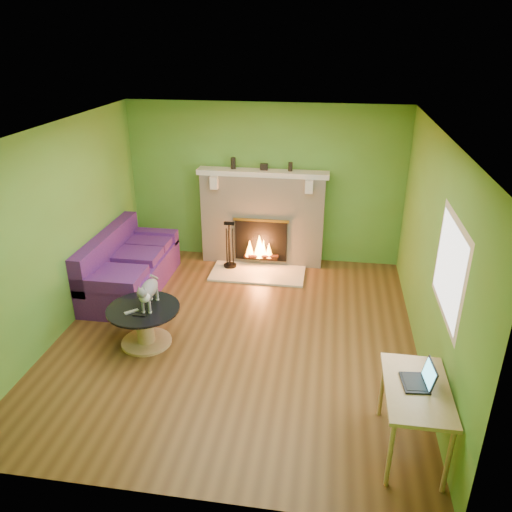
{
  "coord_description": "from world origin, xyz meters",
  "views": [
    {
      "loc": [
        1.09,
        -5.36,
        3.58
      ],
      "look_at": [
        0.19,
        0.4,
        0.95
      ],
      "focal_mm": 35.0,
      "sensor_mm": 36.0,
      "label": 1
    }
  ],
  "objects": [
    {
      "name": "window_frame",
      "position": [
        2.24,
        -0.9,
        1.55
      ],
      "size": [
        0.0,
        1.2,
        1.2
      ],
      "primitive_type": "plane",
      "rotation": [
        1.57,
        0.0,
        -1.57
      ],
      "color": "silver",
      "rests_on": "wall_right"
    },
    {
      "name": "ceiling",
      "position": [
        0.0,
        0.0,
        2.6
      ],
      "size": [
        5.0,
        5.0,
        0.0
      ],
      "primitive_type": "plane",
      "rotation": [
        3.14,
        0.0,
        0.0
      ],
      "color": "white",
      "rests_on": "wall_back"
    },
    {
      "name": "mantel_vase_left",
      "position": [
        -0.48,
        2.33,
        1.67
      ],
      "size": [
        0.08,
        0.08,
        0.18
      ],
      "primitive_type": "cylinder",
      "color": "black",
      "rests_on": "mantel"
    },
    {
      "name": "mantel",
      "position": [
        0.0,
        2.3,
        1.54
      ],
      "size": [
        2.1,
        0.28,
        0.08
      ],
      "primitive_type": "cube",
      "color": "beige",
      "rests_on": "fireplace"
    },
    {
      "name": "fireplace",
      "position": [
        0.0,
        2.32,
        0.77
      ],
      "size": [
        2.1,
        0.46,
        1.58
      ],
      "color": "beige",
      "rests_on": "floor"
    },
    {
      "name": "hearth",
      "position": [
        0.0,
        1.8,
        0.01
      ],
      "size": [
        1.5,
        0.75,
        0.03
      ],
      "primitive_type": "cube",
      "color": "beige",
      "rests_on": "floor"
    },
    {
      "name": "mantel_box",
      "position": [
        0.02,
        2.33,
        1.63
      ],
      "size": [
        0.12,
        0.08,
        0.1
      ],
      "primitive_type": "cube",
      "color": "black",
      "rests_on": "mantel"
    },
    {
      "name": "laptop",
      "position": [
        1.93,
        -1.61,
        0.83
      ],
      "size": [
        0.29,
        0.32,
        0.22
      ],
      "primitive_type": null,
      "rotation": [
        0.0,
        0.0,
        0.1
      ],
      "color": "black",
      "rests_on": "desk"
    },
    {
      "name": "window_pane",
      "position": [
        2.23,
        -0.9,
        1.55
      ],
      "size": [
        0.0,
        1.06,
        1.06
      ],
      "primitive_type": "plane",
      "rotation": [
        1.57,
        0.0,
        -1.57
      ],
      "color": "white",
      "rests_on": "wall_right"
    },
    {
      "name": "wall_back",
      "position": [
        0.0,
        2.5,
        1.3
      ],
      "size": [
        5.0,
        0.0,
        5.0
      ],
      "primitive_type": "plane",
      "rotation": [
        1.57,
        0.0,
        0.0
      ],
      "color": "#54852B",
      "rests_on": "floor"
    },
    {
      "name": "wall_right",
      "position": [
        2.25,
        0.0,
        1.3
      ],
      "size": [
        0.0,
        5.0,
        5.0
      ],
      "primitive_type": "plane",
      "rotation": [
        1.57,
        0.0,
        -1.57
      ],
      "color": "#54852B",
      "rests_on": "floor"
    },
    {
      "name": "mantel_vase_right",
      "position": [
        0.43,
        2.33,
        1.65
      ],
      "size": [
        0.07,
        0.07,
        0.14
      ],
      "primitive_type": "cylinder",
      "color": "black",
      "rests_on": "mantel"
    },
    {
      "name": "wall_left",
      "position": [
        -2.25,
        0.0,
        1.3
      ],
      "size": [
        0.0,
        5.0,
        5.0
      ],
      "primitive_type": "plane",
      "rotation": [
        1.57,
        0.0,
        1.57
      ],
      "color": "#54852B",
      "rests_on": "floor"
    },
    {
      "name": "coffee_table",
      "position": [
        -1.09,
        -0.35,
        0.29
      ],
      "size": [
        0.89,
        0.89,
        0.5
      ],
      "color": "tan",
      "rests_on": "floor"
    },
    {
      "name": "sofa",
      "position": [
        -1.86,
        1.02,
        0.34
      ],
      "size": [
        0.89,
        1.97,
        0.88
      ],
      "color": "#401962",
      "rests_on": "floor"
    },
    {
      "name": "wall_front",
      "position": [
        0.0,
        -2.5,
        1.3
      ],
      "size": [
        5.0,
        0.0,
        5.0
      ],
      "primitive_type": "plane",
      "rotation": [
        -1.57,
        0.0,
        0.0
      ],
      "color": "#54852B",
      "rests_on": "floor"
    },
    {
      "name": "floor",
      "position": [
        0.0,
        0.0,
        0.0
      ],
      "size": [
        5.0,
        5.0,
        0.0
      ],
      "primitive_type": "plane",
      "color": "#553418",
      "rests_on": "ground"
    },
    {
      "name": "remote_silver",
      "position": [
        -1.19,
        -0.47,
        0.51
      ],
      "size": [
        0.16,
        0.15,
        0.02
      ],
      "primitive_type": "cube",
      "rotation": [
        0.0,
        0.0,
        0.73
      ],
      "color": "gray",
      "rests_on": "coffee_table"
    },
    {
      "name": "desk",
      "position": [
        1.95,
        -1.66,
        0.63
      ],
      "size": [
        0.57,
        0.98,
        0.72
      ],
      "color": "tan",
      "rests_on": "floor"
    },
    {
      "name": "fire_tools",
      "position": [
        -0.49,
        1.95,
        0.42
      ],
      "size": [
        0.21,
        0.21,
        0.79
      ],
      "primitive_type": null,
      "color": "black",
      "rests_on": "hearth"
    },
    {
      "name": "cat",
      "position": [
        -1.01,
        -0.3,
        0.7
      ],
      "size": [
        0.27,
        0.65,
        0.4
      ],
      "primitive_type": null,
      "rotation": [
        0.0,
        0.0,
        0.06
      ],
      "color": "slate",
      "rests_on": "coffee_table"
    },
    {
      "name": "remote_black",
      "position": [
        -1.07,
        -0.53,
        0.51
      ],
      "size": [
        0.16,
        0.05,
        0.02
      ],
      "primitive_type": "cube",
      "rotation": [
        0.0,
        0.0,
        -0.03
      ],
      "color": "black",
      "rests_on": "coffee_table"
    }
  ]
}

